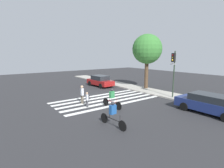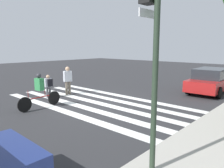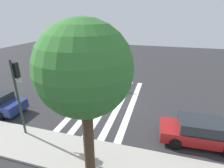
% 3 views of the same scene
% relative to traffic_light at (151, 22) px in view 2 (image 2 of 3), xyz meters
% --- Properties ---
extents(ground_plane, '(60.00, 60.00, 0.00)m').
position_rel_traffic_light_xyz_m(ground_plane, '(-3.57, -5.45, -3.26)').
color(ground_plane, '#2D2D30').
extents(crosswalk_stripes, '(4.42, 10.00, 0.01)m').
position_rel_traffic_light_xyz_m(crosswalk_stripes, '(-3.57, -5.45, -3.26)').
color(crosswalk_stripes, white).
rests_on(crosswalk_stripes, ground_plane).
extents(traffic_light, '(0.60, 0.50, 4.66)m').
position_rel_traffic_light_xyz_m(traffic_light, '(0.00, 0.00, 0.00)').
color(traffic_light, '#283828').
rests_on(traffic_light, ground_plane).
extents(pedestrian_adult_blue_shirt, '(0.49, 0.30, 1.65)m').
position_rel_traffic_light_xyz_m(pedestrian_adult_blue_shirt, '(-3.72, -7.92, -2.33)').
color(pedestrian_adult_blue_shirt, '#6B6051').
rests_on(pedestrian_adult_blue_shirt, ground_plane).
extents(pedestrian_adult_tall_backpack, '(0.38, 0.35, 1.27)m').
position_rel_traffic_light_xyz_m(pedestrian_adult_tall_backpack, '(-2.54, -8.05, -2.51)').
color(pedestrian_adult_tall_backpack, '#4C4C51').
rests_on(pedestrian_adult_tall_backpack, ground_plane).
extents(cyclist_mid_street, '(2.22, 0.42, 1.61)m').
position_rel_traffic_light_xyz_m(cyclist_mid_street, '(-1.15, -6.54, -2.39)').
color(cyclist_mid_street, black).
rests_on(cyclist_mid_street, ground_plane).
extents(car_parked_silver_sedan, '(4.32, 2.03, 1.48)m').
position_rel_traffic_light_xyz_m(car_parked_silver_sedan, '(-9.95, -1.99, -2.51)').
color(car_parked_silver_sedan, maroon).
rests_on(car_parked_silver_sedan, ground_plane).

